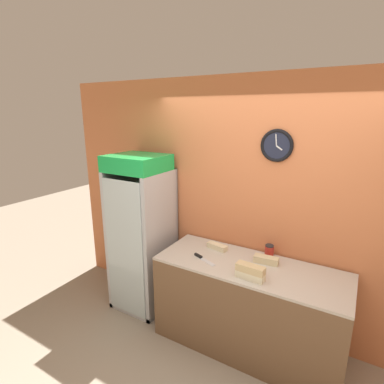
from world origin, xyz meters
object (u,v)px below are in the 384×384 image
object	(u,v)px
chefs_knife	(202,258)
sandwich_stack_bottom	(250,275)
beverage_cooler	(144,226)
sandwich_stack_middle	(250,269)
condiment_jar	(269,251)
sandwich_flat_left	(217,247)
sandwich_flat_right	(266,260)

from	to	relation	value
chefs_knife	sandwich_stack_bottom	bearing A→B (deg)	-11.46
beverage_cooler	sandwich_stack_middle	world-z (taller)	beverage_cooler
condiment_jar	sandwich_stack_middle	bearing A→B (deg)	-92.56
sandwich_stack_middle	condiment_jar	bearing A→B (deg)	87.44
beverage_cooler	sandwich_stack_middle	xyz separation A→B (m)	(1.44, -0.30, -0.00)
sandwich_stack_bottom	sandwich_flat_left	bearing A→B (deg)	142.81
beverage_cooler	sandwich_stack_bottom	distance (m)	1.47
sandwich_stack_bottom	sandwich_stack_middle	distance (m)	0.07
sandwich_stack_middle	condiment_jar	size ratio (longest dim) A/B	2.04
sandwich_flat_left	sandwich_flat_right	distance (m)	0.55
sandwich_stack_bottom	sandwich_flat_right	distance (m)	0.35
sandwich_flat_right	chefs_knife	bearing A→B (deg)	-157.65
sandwich_stack_middle	sandwich_flat_left	distance (m)	0.64
beverage_cooler	chefs_knife	size ratio (longest dim) A/B	6.62
beverage_cooler	chefs_knife	bearing A→B (deg)	-12.08
beverage_cooler	sandwich_flat_right	size ratio (longest dim) A/B	7.76
sandwich_flat_right	sandwich_flat_left	bearing A→B (deg)	176.38
beverage_cooler	sandwich_stack_bottom	world-z (taller)	beverage_cooler
beverage_cooler	sandwich_flat_right	bearing A→B (deg)	1.91
beverage_cooler	sandwich_flat_left	bearing A→B (deg)	5.13
chefs_knife	sandwich_flat_right	bearing A→B (deg)	22.35
sandwich_stack_bottom	sandwich_flat_left	xyz separation A→B (m)	(-0.51, 0.39, -0.00)
sandwich_flat_right	condiment_jar	world-z (taller)	condiment_jar
sandwich_stack_middle	condiment_jar	distance (m)	0.50
sandwich_stack_middle	sandwich_stack_bottom	bearing A→B (deg)	0.00
beverage_cooler	condiment_jar	size ratio (longest dim) A/B	14.80
beverage_cooler	sandwich_stack_bottom	bearing A→B (deg)	-11.85
sandwich_stack_bottom	sandwich_stack_middle	bearing A→B (deg)	0.00
sandwich_stack_bottom	sandwich_flat_right	size ratio (longest dim) A/B	1.07
sandwich_stack_bottom	chefs_knife	size ratio (longest dim) A/B	0.91
sandwich_stack_middle	sandwich_flat_right	bearing A→B (deg)	84.03
sandwich_flat_right	condiment_jar	distance (m)	0.15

